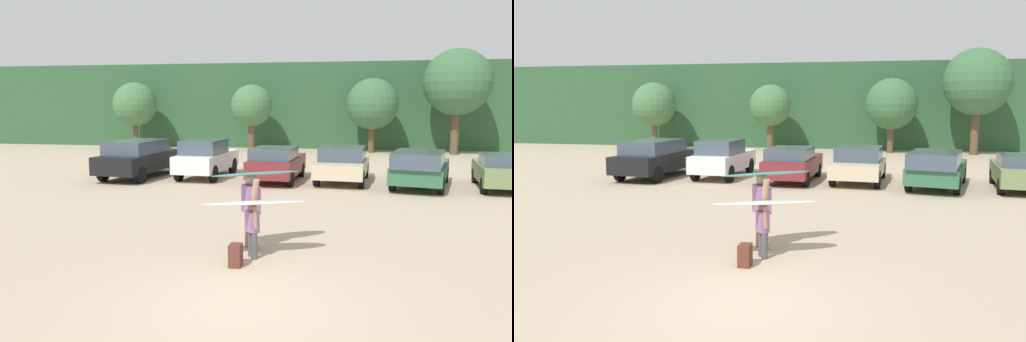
% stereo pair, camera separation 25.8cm
% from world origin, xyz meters
% --- Properties ---
extents(ground_plane, '(120.00, 120.00, 0.00)m').
position_xyz_m(ground_plane, '(0.00, 0.00, 0.00)').
color(ground_plane, tan).
extents(hillside_ridge, '(108.00, 12.00, 6.16)m').
position_xyz_m(hillside_ridge, '(0.00, 34.53, 3.08)').
color(hillside_ridge, '#2D5633').
rests_on(hillside_ridge, ground_plane).
extents(tree_right, '(3.12, 3.12, 4.74)m').
position_xyz_m(tree_right, '(-13.43, 26.31, 3.16)').
color(tree_right, brown).
rests_on(tree_right, ground_plane).
extents(tree_left, '(2.84, 2.84, 4.53)m').
position_xyz_m(tree_left, '(-4.91, 26.27, 3.08)').
color(tree_left, brown).
rests_on(tree_left, ground_plane).
extents(tree_ridge_back, '(3.37, 3.37, 4.90)m').
position_xyz_m(tree_ridge_back, '(3.16, 26.43, 3.20)').
color(tree_ridge_back, brown).
rests_on(tree_ridge_back, ground_plane).
extents(tree_center_right, '(4.19, 4.19, 6.68)m').
position_xyz_m(tree_center_right, '(8.33, 26.09, 4.56)').
color(tree_center_right, brown).
rests_on(tree_center_right, ground_plane).
extents(parked_car_black, '(2.43, 4.97, 1.66)m').
position_xyz_m(parked_car_black, '(-7.38, 13.04, 0.89)').
color(parked_car_black, black).
rests_on(parked_car_black, ground_plane).
extents(parked_car_white, '(1.98, 4.30, 1.69)m').
position_xyz_m(parked_car_white, '(-4.48, 13.59, 0.88)').
color(parked_car_white, white).
rests_on(parked_car_white, ground_plane).
extents(parked_car_maroon, '(2.05, 4.36, 1.47)m').
position_xyz_m(parked_car_maroon, '(-1.26, 13.03, 0.78)').
color(parked_car_maroon, maroon).
rests_on(parked_car_maroon, ground_plane).
extents(parked_car_champagne, '(2.30, 4.44, 1.49)m').
position_xyz_m(parked_car_champagne, '(1.47, 13.37, 0.78)').
color(parked_car_champagne, beige).
rests_on(parked_car_champagne, ground_plane).
extents(parked_car_forest_green, '(2.87, 5.05, 1.48)m').
position_xyz_m(parked_car_forest_green, '(4.44, 12.42, 0.80)').
color(parked_car_forest_green, '#2D6642').
rests_on(parked_car_forest_green, ground_plane).
extents(parked_car_olive_green, '(2.33, 4.24, 1.38)m').
position_xyz_m(parked_car_olive_green, '(7.53, 12.60, 0.72)').
color(parked_car_olive_green, '#6B7F4C').
rests_on(parked_car_olive_green, ground_plane).
extents(person_adult, '(0.54, 0.77, 1.72)m').
position_xyz_m(person_adult, '(-0.42, 3.17, 0.97)').
color(person_adult, '#8C6B4C').
rests_on(person_adult, ground_plane).
extents(person_child, '(0.34, 0.45, 1.19)m').
position_xyz_m(person_child, '(-0.25, 2.53, 0.67)').
color(person_child, '#4C4C51').
rests_on(person_child, ground_plane).
extents(surfboard_teal, '(2.09, 1.66, 0.17)m').
position_xyz_m(surfboard_teal, '(-0.30, 3.18, 1.71)').
color(surfboard_teal, teal).
extents(surfboard_white, '(2.33, 1.37, 0.13)m').
position_xyz_m(surfboard_white, '(-0.21, 2.56, 1.18)').
color(surfboard_white, white).
extents(backpack_dropped, '(0.24, 0.34, 0.45)m').
position_xyz_m(backpack_dropped, '(-0.49, 1.90, 0.22)').
color(backpack_dropped, '#592D23').
rests_on(backpack_dropped, ground_plane).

